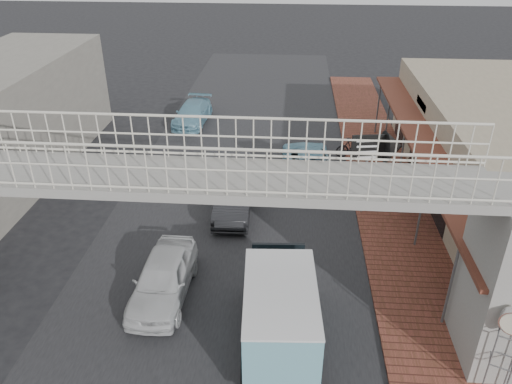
% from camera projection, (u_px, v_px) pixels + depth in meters
% --- Properties ---
extents(ground, '(120.00, 120.00, 0.00)m').
position_uv_depth(ground, '(224.00, 254.00, 17.91)').
color(ground, black).
rests_on(ground, ground).
extents(road_strip, '(10.00, 60.00, 0.01)m').
position_uv_depth(road_strip, '(224.00, 254.00, 17.91)').
color(road_strip, black).
rests_on(road_strip, ground).
extents(sidewalk, '(3.00, 40.00, 0.10)m').
position_uv_depth(sidewalk, '(394.00, 217.00, 20.07)').
color(sidewalk, brown).
rests_on(sidewalk, ground).
extents(shophouse_row, '(7.20, 18.00, 4.00)m').
position_uv_depth(shophouse_row, '(511.00, 166.00, 19.70)').
color(shophouse_row, gray).
rests_on(shophouse_row, ground).
extents(footbridge, '(16.40, 2.40, 6.34)m').
position_uv_depth(footbridge, '(200.00, 245.00, 12.88)').
color(footbridge, gray).
rests_on(footbridge, ground).
extents(building_far_left, '(5.00, 14.00, 5.00)m').
position_uv_depth(building_far_left, '(0.00, 121.00, 22.68)').
color(building_far_left, gray).
rests_on(building_far_left, ground).
extents(white_hatchback, '(1.71, 4.08, 1.38)m').
position_uv_depth(white_hatchback, '(163.00, 278.00, 15.65)').
color(white_hatchback, silver).
rests_on(white_hatchback, ground).
extents(dark_sedan, '(1.52, 4.07, 1.33)m').
position_uv_depth(dark_sedan, '(234.00, 197.00, 20.21)').
color(dark_sedan, black).
rests_on(dark_sedan, ground).
extents(angkot_curb, '(2.68, 4.85, 1.29)m').
position_uv_depth(angkot_curb, '(308.00, 160.00, 23.37)').
color(angkot_curb, '#72ACC5').
rests_on(angkot_curb, ground).
extents(angkot_far, '(1.98, 4.27, 1.21)m').
position_uv_depth(angkot_far, '(192.00, 113.00, 29.09)').
color(angkot_far, '#6599B0').
rests_on(angkot_far, ground).
extents(angkot_van, '(2.24, 4.48, 2.14)m').
position_uv_depth(angkot_van, '(280.00, 306.00, 13.54)').
color(angkot_van, black).
rests_on(angkot_van, ground).
extents(motorcycle_near, '(1.62, 0.99, 0.80)m').
position_uv_depth(motorcycle_near, '(391.00, 198.00, 20.46)').
color(motorcycle_near, black).
rests_on(motorcycle_near, sidewalk).
extents(motorcycle_far, '(1.79, 0.88, 1.04)m').
position_uv_depth(motorcycle_far, '(353.00, 147.00, 24.76)').
color(motorcycle_far, black).
rests_on(motorcycle_far, sidewalk).
extents(arrow_sign, '(2.07, 1.34, 3.47)m').
position_uv_depth(arrow_sign, '(391.00, 148.00, 19.05)').
color(arrow_sign, '#59595B').
rests_on(arrow_sign, sidewalk).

